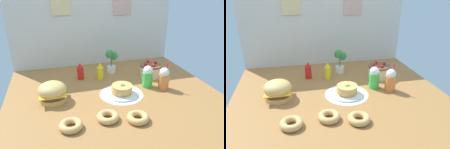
{
  "view_description": "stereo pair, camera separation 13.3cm",
  "coord_description": "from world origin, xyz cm",
  "views": [
    {
      "loc": [
        -51.9,
        -167.88,
        98.2
      ],
      "look_at": [
        0.87,
        14.81,
        15.36
      ],
      "focal_mm": 34.19,
      "sensor_mm": 36.0,
      "label": 1
    },
    {
      "loc": [
        -39.03,
        -171.11,
        98.2
      ],
      "look_at": [
        0.87,
        14.81,
        15.36
      ],
      "focal_mm": 34.19,
      "sensor_mm": 36.0,
      "label": 2
    }
  ],
  "objects": [
    {
      "name": "ground_plane",
      "position": [
        0.0,
        0.0,
        -1.0
      ],
      "size": [
        198.86,
        181.76,
        2.0
      ],
      "primitive_type": "cube",
      "color": "#9E6B38"
    },
    {
      "name": "back_wall",
      "position": [
        -0.0,
        90.34,
        54.08
      ],
      "size": [
        198.86,
        4.2,
        107.3
      ],
      "color": "beige",
      "rests_on": "ground_plane"
    },
    {
      "name": "doily_mat",
      "position": [
        6.35,
        1.24,
        0.2
      ],
      "size": [
        41.24,
        41.24,
        0.4
      ],
      "primitive_type": "cylinder",
      "color": "white",
      "rests_on": "ground_plane"
    },
    {
      "name": "burger",
      "position": [
        -56.32,
        7.23,
        8.51
      ],
      "size": [
        24.85,
        24.85,
        17.92
      ],
      "color": "#DBA859",
      "rests_on": "ground_plane"
    },
    {
      "name": "pancake_stack",
      "position": [
        6.44,
        1.11,
        4.29
      ],
      "size": [
        31.86,
        31.86,
        11.15
      ],
      "color": "white",
      "rests_on": "doily_mat"
    },
    {
      "name": "layer_cake",
      "position": [
        50.58,
        32.52,
        7.22
      ],
      "size": [
        23.39,
        23.39,
        17.06
      ],
      "color": "beige",
      "rests_on": "ground_plane"
    },
    {
      "name": "ketchup_bottle",
      "position": [
        -25.69,
        46.7,
        8.68
      ],
      "size": [
        7.12,
        7.12,
        18.74
      ],
      "color": "red",
      "rests_on": "ground_plane"
    },
    {
      "name": "mustard_bottle",
      "position": [
        -5.21,
        40.47,
        8.68
      ],
      "size": [
        7.12,
        7.12,
        18.74
      ],
      "color": "yellow",
      "rests_on": "ground_plane"
    },
    {
      "name": "cream_soda_cup",
      "position": [
        36.69,
        9.82,
        11.0
      ],
      "size": [
        10.31,
        10.31,
        28.1
      ],
      "color": "green",
      "rests_on": "ground_plane"
    },
    {
      "name": "orange_float_cup",
      "position": [
        49.92,
        0.72,
        11.0
      ],
      "size": [
        10.31,
        10.31,
        28.11
      ],
      "color": "orange",
      "rests_on": "ground_plane"
    },
    {
      "name": "donut_pink_glaze",
      "position": [
        -45.32,
        -37.78,
        2.79
      ],
      "size": [
        17.43,
        17.43,
        5.25
      ],
      "color": "tan",
      "rests_on": "ground_plane"
    },
    {
      "name": "donut_chocolate",
      "position": [
        -16.77,
        -34.88,
        2.79
      ],
      "size": [
        17.43,
        17.43,
        5.25
      ],
      "color": "tan",
      "rests_on": "ground_plane"
    },
    {
      "name": "donut_vanilla",
      "position": [
        5.03,
        -42.22,
        2.79
      ],
      "size": [
        17.43,
        17.43,
        5.25
      ],
      "color": "tan",
      "rests_on": "ground_plane"
    },
    {
      "name": "potted_plant",
      "position": [
        11.84,
        56.11,
        15.27
      ],
      "size": [
        13.98,
        10.76,
        28.58
      ],
      "color": "white",
      "rests_on": "ground_plane"
    }
  ]
}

